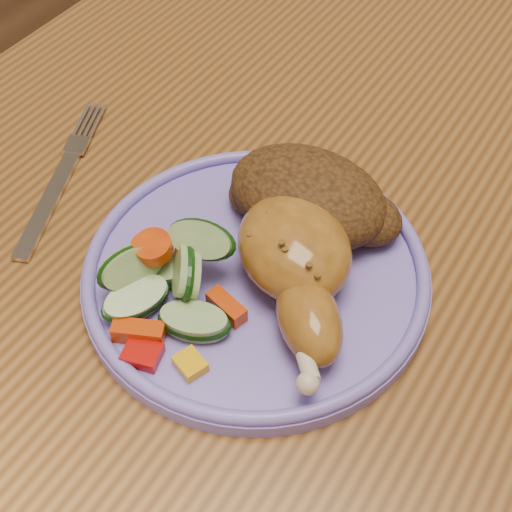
% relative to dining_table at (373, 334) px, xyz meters
% --- Properties ---
extents(dining_table, '(0.90, 1.40, 0.75)m').
position_rel_dining_table_xyz_m(dining_table, '(0.00, 0.00, 0.00)').
color(dining_table, brown).
rests_on(dining_table, ground).
extents(plate, '(0.25, 0.25, 0.01)m').
position_rel_dining_table_xyz_m(plate, '(-0.08, -0.06, 0.09)').
color(plate, '#7767D2').
rests_on(plate, dining_table).
extents(plate_rim, '(0.25, 0.25, 0.01)m').
position_rel_dining_table_xyz_m(plate_rim, '(-0.08, -0.06, 0.10)').
color(plate_rim, '#7767D2').
rests_on(plate_rim, plate).
extents(chicken_leg, '(0.14, 0.15, 0.05)m').
position_rel_dining_table_xyz_m(chicken_leg, '(-0.05, -0.06, 0.12)').
color(chicken_leg, '#9F6721').
rests_on(chicken_leg, plate).
extents(rice_pilaf, '(0.14, 0.09, 0.05)m').
position_rel_dining_table_xyz_m(rice_pilaf, '(-0.07, 0.01, 0.12)').
color(rice_pilaf, '#4D2F13').
rests_on(rice_pilaf, plate).
extents(vegetable_pile, '(0.11, 0.12, 0.06)m').
position_rel_dining_table_xyz_m(vegetable_pile, '(-0.12, -0.11, 0.11)').
color(vegetable_pile, '#A50A05').
rests_on(vegetable_pile, plate).
extents(fork, '(0.08, 0.16, 0.00)m').
position_rel_dining_table_xyz_m(fork, '(-0.27, -0.06, 0.09)').
color(fork, silver).
rests_on(fork, dining_table).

